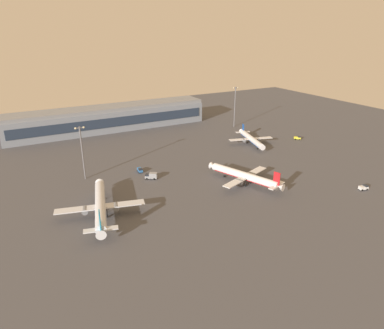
{
  "coord_description": "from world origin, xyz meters",
  "views": [
    {
      "loc": [
        -84.13,
        -117.58,
        66.72
      ],
      "look_at": [
        -7.35,
        22.73,
        4.0
      ],
      "focal_mm": 32.76,
      "sensor_mm": 36.0,
      "label": 1
    }
  ],
  "objects_px": {
    "maintenance_van": "(364,187)",
    "apron_light_central": "(235,105)",
    "apron_light_west": "(82,150)",
    "cargo_loader": "(140,170)",
    "baggage_tractor": "(298,138)",
    "airplane_mid_apron": "(245,176)",
    "airplane_far_stand": "(100,206)",
    "airplane_taxiway_distant": "(251,139)",
    "catering_truck": "(151,176)"
  },
  "relations": [
    {
      "from": "maintenance_van",
      "to": "apron_light_central",
      "type": "relative_size",
      "value": 0.16
    },
    {
      "from": "apron_light_west",
      "to": "cargo_loader",
      "type": "bearing_deg",
      "value": -10.77
    },
    {
      "from": "baggage_tractor",
      "to": "apron_light_central",
      "type": "distance_m",
      "value": 50.58
    },
    {
      "from": "baggage_tractor",
      "to": "apron_light_west",
      "type": "xyz_separation_m",
      "value": [
        -133.1,
        2.22,
        13.36
      ]
    },
    {
      "from": "airplane_mid_apron",
      "to": "airplane_far_stand",
      "type": "relative_size",
      "value": 0.9
    },
    {
      "from": "airplane_taxiway_distant",
      "to": "apron_light_central",
      "type": "height_order",
      "value": "apron_light_central"
    },
    {
      "from": "catering_truck",
      "to": "baggage_tractor",
      "type": "relative_size",
      "value": 1.33
    },
    {
      "from": "maintenance_van",
      "to": "apron_light_central",
      "type": "distance_m",
      "value": 115.62
    },
    {
      "from": "airplane_mid_apron",
      "to": "apron_light_central",
      "type": "relative_size",
      "value": 1.33
    },
    {
      "from": "cargo_loader",
      "to": "catering_truck",
      "type": "bearing_deg",
      "value": 105.42
    },
    {
      "from": "airplane_mid_apron",
      "to": "apron_light_central",
      "type": "bearing_deg",
      "value": 37.8
    },
    {
      "from": "cargo_loader",
      "to": "apron_light_west",
      "type": "distance_m",
      "value": 29.22
    },
    {
      "from": "airplane_far_stand",
      "to": "apron_light_west",
      "type": "distance_m",
      "value": 39.85
    },
    {
      "from": "airplane_mid_apron",
      "to": "apron_light_west",
      "type": "distance_m",
      "value": 75.52
    },
    {
      "from": "airplane_mid_apron",
      "to": "airplane_taxiway_distant",
      "type": "height_order",
      "value": "airplane_mid_apron"
    },
    {
      "from": "airplane_far_stand",
      "to": "cargo_loader",
      "type": "distance_m",
      "value": 44.01
    },
    {
      "from": "catering_truck",
      "to": "apron_light_central",
      "type": "distance_m",
      "value": 106.51
    },
    {
      "from": "airplane_far_stand",
      "to": "cargo_loader",
      "type": "xyz_separation_m",
      "value": [
        28.37,
        33.51,
        -2.95
      ]
    },
    {
      "from": "airplane_taxiway_distant",
      "to": "airplane_mid_apron",
      "type": "bearing_deg",
      "value": 65.58
    },
    {
      "from": "baggage_tractor",
      "to": "airplane_far_stand",
      "type": "bearing_deg",
      "value": -40.32
    },
    {
      "from": "baggage_tractor",
      "to": "apron_light_west",
      "type": "distance_m",
      "value": 133.78
    },
    {
      "from": "airplane_far_stand",
      "to": "apron_light_central",
      "type": "bearing_deg",
      "value": 48.71
    },
    {
      "from": "cargo_loader",
      "to": "apron_light_west",
      "type": "xyz_separation_m",
      "value": [
        -25.53,
        4.85,
        13.36
      ]
    },
    {
      "from": "airplane_taxiway_distant",
      "to": "cargo_loader",
      "type": "bearing_deg",
      "value": 22.99
    },
    {
      "from": "airplane_mid_apron",
      "to": "catering_truck",
      "type": "height_order",
      "value": "airplane_mid_apron"
    },
    {
      "from": "airplane_mid_apron",
      "to": "maintenance_van",
      "type": "bearing_deg",
      "value": -55.79
    },
    {
      "from": "airplane_taxiway_distant",
      "to": "baggage_tractor",
      "type": "distance_m",
      "value": 32.71
    },
    {
      "from": "cargo_loader",
      "to": "baggage_tractor",
      "type": "relative_size",
      "value": 0.95
    },
    {
      "from": "airplane_far_stand",
      "to": "apron_light_west",
      "type": "xyz_separation_m",
      "value": [
        2.84,
        38.36,
        10.41
      ]
    },
    {
      "from": "airplane_taxiway_distant",
      "to": "apron_light_central",
      "type": "bearing_deg",
      "value": -94.53
    },
    {
      "from": "catering_truck",
      "to": "airplane_mid_apron",
      "type": "bearing_deg",
      "value": -92.18
    },
    {
      "from": "airplane_mid_apron",
      "to": "apron_light_central",
      "type": "xyz_separation_m",
      "value": [
        52.9,
        83.71,
        12.3
      ]
    },
    {
      "from": "airplane_far_stand",
      "to": "catering_truck",
      "type": "xyz_separation_m",
      "value": [
        30.17,
        23.06,
        -2.55
      ]
    },
    {
      "from": "baggage_tractor",
      "to": "maintenance_van",
      "type": "height_order",
      "value": "same"
    },
    {
      "from": "airplane_mid_apron",
      "to": "baggage_tractor",
      "type": "xyz_separation_m",
      "value": [
        70.55,
        38.72,
        -2.61
      ]
    },
    {
      "from": "airplane_mid_apron",
      "to": "maintenance_van",
      "type": "distance_m",
      "value": 51.99
    },
    {
      "from": "airplane_mid_apron",
      "to": "cargo_loader",
      "type": "xyz_separation_m",
      "value": [
        -37.01,
        36.09,
        -2.61
      ]
    },
    {
      "from": "airplane_taxiway_distant",
      "to": "maintenance_van",
      "type": "distance_m",
      "value": 76.0
    },
    {
      "from": "airplane_mid_apron",
      "to": "catering_truck",
      "type": "distance_m",
      "value": 43.61
    },
    {
      "from": "airplane_taxiway_distant",
      "to": "cargo_loader",
      "type": "distance_m",
      "value": 76.24
    },
    {
      "from": "airplane_taxiway_distant",
      "to": "baggage_tractor",
      "type": "bearing_deg",
      "value": -175.99
    },
    {
      "from": "cargo_loader",
      "to": "apron_light_central",
      "type": "height_order",
      "value": "apron_light_central"
    },
    {
      "from": "airplane_far_stand",
      "to": "catering_truck",
      "type": "relative_size",
      "value": 7.0
    },
    {
      "from": "airplane_taxiway_distant",
      "to": "catering_truck",
      "type": "relative_size",
      "value": 5.76
    },
    {
      "from": "airplane_taxiway_distant",
      "to": "maintenance_van",
      "type": "height_order",
      "value": "airplane_taxiway_distant"
    },
    {
      "from": "airplane_mid_apron",
      "to": "catering_truck",
      "type": "xyz_separation_m",
      "value": [
        -35.21,
        25.64,
        -2.21
      ]
    },
    {
      "from": "catering_truck",
      "to": "maintenance_van",
      "type": "xyz_separation_m",
      "value": [
        77.28,
        -56.07,
        -0.4
      ]
    },
    {
      "from": "airplane_mid_apron",
      "to": "baggage_tractor",
      "type": "height_order",
      "value": "airplane_mid_apron"
    },
    {
      "from": "apron_light_central",
      "to": "airplane_mid_apron",
      "type": "bearing_deg",
      "value": -122.29
    },
    {
      "from": "airplane_mid_apron",
      "to": "catering_truck",
      "type": "bearing_deg",
      "value": 124.03
    }
  ]
}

